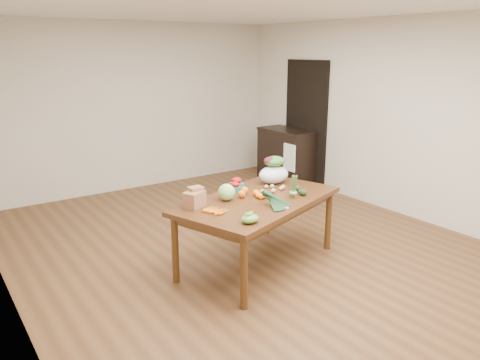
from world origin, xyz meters
TOP-DOWN VIEW (x-y plane):
  - floor at (0.00, 0.00)m, footprint 6.00×6.00m
  - ceiling at (0.00, 0.00)m, footprint 5.00×6.00m
  - room_walls at (0.00, 0.00)m, footprint 5.02×6.02m
  - dining_table at (-0.16, -0.55)m, footprint 2.03×1.52m
  - doorway_dark at (2.48, 1.60)m, footprint 0.02×1.00m
  - cabinet at (2.22, 1.79)m, footprint 0.52×1.02m
  - dish_towel at (1.96, 1.40)m, footprint 0.02×0.28m
  - paper_bag at (-0.84, -0.40)m, footprint 0.33×0.30m
  - cabbage at (-0.47, -0.41)m, footprint 0.18×0.18m
  - strawberry_basket_a at (-0.24, -0.23)m, footprint 0.13×0.13m
  - strawberry_basket_b at (-0.16, -0.15)m, footprint 0.15×0.15m
  - orange_a at (-0.29, -0.43)m, footprint 0.08×0.08m
  - orange_b at (-0.19, -0.34)m, footprint 0.08×0.08m
  - orange_c at (-0.13, -0.47)m, footprint 0.07×0.07m
  - mandarin_cluster at (-0.10, -0.54)m, footprint 0.23×0.23m
  - carrots at (-0.73, -0.63)m, footprint 0.29×0.30m
  - snap_pea_bag at (-0.65, -1.08)m, footprint 0.18×0.13m
  - kale_bunch at (-0.17, -0.89)m, footprint 0.43×0.48m
  - asparagus_bundle at (0.15, -0.74)m, footprint 0.11×0.14m
  - potato_a at (0.10, -0.48)m, footprint 0.06×0.05m
  - potato_b at (0.23, -0.46)m, footprint 0.05×0.05m
  - potato_c at (0.20, -0.33)m, footprint 0.05×0.05m
  - potato_d at (0.14, -0.30)m, footprint 0.05×0.04m
  - potato_e at (0.28, -0.43)m, footprint 0.06×0.05m
  - avocado_a at (0.29, -0.73)m, footprint 0.10×0.12m
  - avocado_b at (0.34, -0.59)m, footprint 0.10×0.13m
  - salad_bag at (0.34, -0.18)m, footprint 0.44×0.38m

SIDE VIEW (x-z plane):
  - floor at x=0.00m, z-range 0.00..0.00m
  - dining_table at x=-0.16m, z-range 0.00..0.75m
  - cabinet at x=2.22m, z-range 0.00..0.94m
  - dish_towel at x=1.96m, z-range 0.33..0.78m
  - carrots at x=-0.73m, z-range 0.75..0.78m
  - potato_d at x=0.14m, z-range 0.75..0.79m
  - potato_b at x=0.23m, z-range 0.75..0.79m
  - potato_c at x=0.20m, z-range 0.75..0.80m
  - potato_a at x=0.10m, z-range 0.75..0.80m
  - potato_e at x=0.28m, z-range 0.75..0.80m
  - avocado_a at x=0.29m, z-range 0.75..0.82m
  - orange_c at x=-0.13m, z-range 0.75..0.82m
  - avocado_b at x=0.34m, z-range 0.75..0.82m
  - snap_pea_bag at x=-0.65m, z-range 0.75..0.83m
  - orange_b at x=-0.19m, z-range 0.75..0.83m
  - orange_a at x=-0.29m, z-range 0.75..0.83m
  - mandarin_cluster at x=-0.10m, z-range 0.75..0.84m
  - strawberry_basket_a at x=-0.24m, z-range 0.75..0.85m
  - strawberry_basket_b at x=-0.16m, z-range 0.75..0.86m
  - kale_bunch at x=-0.17m, z-range 0.75..0.91m
  - cabbage at x=-0.47m, z-range 0.75..0.93m
  - paper_bag at x=-0.84m, z-range 0.75..0.94m
  - asparagus_bundle at x=0.15m, z-range 0.75..1.00m
  - salad_bag at x=0.34m, z-range 0.75..1.04m
  - doorway_dark at x=2.48m, z-range 0.00..2.10m
  - room_walls at x=0.00m, z-range 0.00..2.70m
  - ceiling at x=0.00m, z-range 2.69..2.71m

